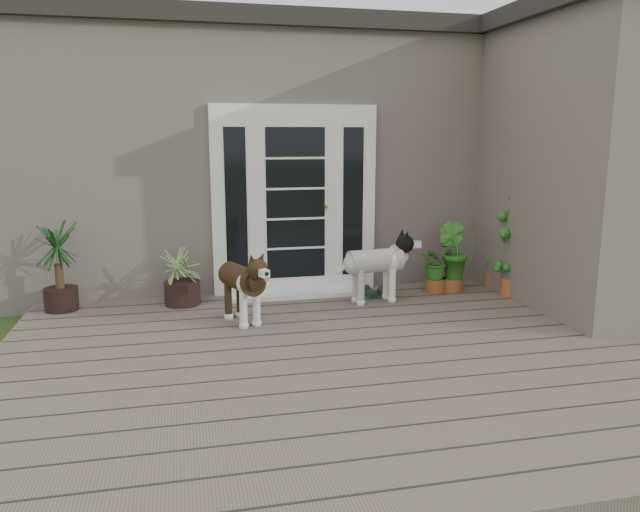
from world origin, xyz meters
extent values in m
cube|color=#6B5B4C|center=(0.00, 0.40, 0.06)|extent=(6.20, 4.60, 0.12)
cube|color=#665E54|center=(0.00, 4.65, 1.55)|extent=(7.40, 4.00, 3.10)
cube|color=#2D2826|center=(0.00, 4.65, 3.20)|extent=(7.60, 4.20, 0.20)
cube|color=#665E54|center=(2.90, 1.50, 1.55)|extent=(1.60, 2.40, 3.10)
cube|color=#2D2826|center=(2.90, 1.50, 3.20)|extent=(1.80, 2.60, 0.20)
cube|color=white|center=(-0.20, 2.60, 1.19)|extent=(1.90, 0.14, 2.15)
cube|color=white|center=(-0.20, 2.40, 0.14)|extent=(1.60, 0.40, 0.05)
imported|color=#235618|center=(1.39, 2.18, 0.36)|extent=(0.49, 0.49, 0.49)
imported|color=#165017|center=(1.59, 2.18, 0.42)|extent=(0.54, 0.54, 0.59)
imported|color=#245919|center=(2.22, 2.27, 0.39)|extent=(0.36, 0.36, 0.53)
camera|label=1|loc=(-1.48, -4.27, 1.92)|focal=34.17mm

